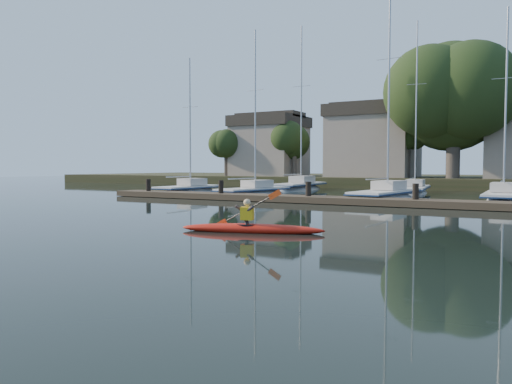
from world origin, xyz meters
The scene contains 10 objects.
ground centered at (0.00, 0.00, 0.00)m, with size 160.00×160.00×0.00m, color black.
kayak centered at (0.50, 1.18, 0.18)m, with size 4.62×1.96×1.49m.
dock centered at (0.00, 14.00, 0.20)m, with size 34.00×2.00×1.80m.
sailboat_0 centered at (-14.63, 18.15, -0.19)m, with size 2.48×7.37×11.51m.
sailboat_1 centered at (-8.95, 18.09, -0.17)m, with size 3.14×8.04×12.81m.
sailboat_2 centered at (0.40, 18.15, -0.19)m, with size 3.10×9.18×14.91m.
sailboat_3 centered at (6.83, 19.24, -0.18)m, with size 2.02×7.66×12.35m.
sailboat_5 centered at (-9.37, 27.05, -0.19)m, with size 2.35×9.37×15.44m.
sailboat_6 centered at (0.42, 26.53, -0.17)m, with size 2.79×9.10×14.23m.
shore centered at (1.61, 40.29, 3.23)m, with size 90.00×25.25×12.75m.
Camera 1 is at (8.29, -12.51, 2.11)m, focal length 35.00 mm.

